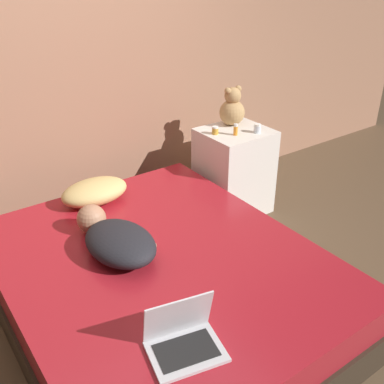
% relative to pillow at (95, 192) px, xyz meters
% --- Properties ---
extents(ground_plane, '(12.00, 12.00, 0.00)m').
position_rel_pillow_xyz_m(ground_plane, '(0.02, -0.80, -0.49)').
color(ground_plane, brown).
extents(wall_back, '(8.00, 0.06, 2.60)m').
position_rel_pillow_xyz_m(wall_back, '(0.02, 0.50, 0.81)').
color(wall_back, '#996B51').
rests_on(wall_back, ground_plane).
extents(bed, '(1.66, 2.04, 0.41)m').
position_rel_pillow_xyz_m(bed, '(0.02, -0.80, -0.29)').
color(bed, '#2D2319').
rests_on(bed, ground_plane).
extents(nightstand, '(0.52, 0.47, 0.71)m').
position_rel_pillow_xyz_m(nightstand, '(1.17, -0.09, -0.14)').
color(nightstand, silver).
rests_on(nightstand, ground_plane).
extents(pillow, '(0.46, 0.30, 0.16)m').
position_rel_pillow_xyz_m(pillow, '(0.00, 0.00, 0.00)').
color(pillow, tan).
rests_on(pillow, bed).
extents(person_lying, '(0.39, 0.67, 0.18)m').
position_rel_pillow_xyz_m(person_lying, '(-0.15, -0.60, 0.00)').
color(person_lying, black).
rests_on(person_lying, bed).
extents(laptop, '(0.36, 0.30, 0.24)m').
position_rel_pillow_xyz_m(laptop, '(-0.25, -1.42, -0.02)').
color(laptop, silver).
rests_on(laptop, bed).
extents(teddy_bear, '(0.20, 0.20, 0.31)m').
position_rel_pillow_xyz_m(teddy_bear, '(1.23, 0.03, 0.35)').
color(teddy_bear, tan).
rests_on(teddy_bear, nightstand).
extents(bottle_clear, '(0.05, 0.05, 0.07)m').
position_rel_pillow_xyz_m(bottle_clear, '(1.27, -0.22, 0.25)').
color(bottle_clear, silver).
rests_on(bottle_clear, nightstand).
extents(bottle_orange, '(0.03, 0.03, 0.09)m').
position_rel_pillow_xyz_m(bottle_orange, '(1.10, -0.16, 0.26)').
color(bottle_orange, orange).
rests_on(bottle_orange, nightstand).
extents(bottle_amber, '(0.05, 0.05, 0.06)m').
position_rel_pillow_xyz_m(bottle_amber, '(0.99, -0.06, 0.25)').
color(bottle_amber, gold).
rests_on(bottle_amber, nightstand).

